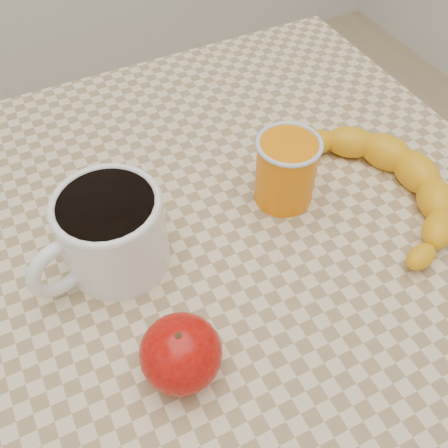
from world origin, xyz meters
name	(u,v)px	position (x,y,z in m)	size (l,w,h in m)	color
ground	(224,429)	(0.00, 0.00, 0.00)	(3.00, 3.00, 0.00)	tan
table	(224,273)	(0.00, 0.00, 0.66)	(0.80, 0.80, 0.75)	beige
coffee_mug	(110,231)	(-0.13, 0.02, 0.81)	(0.18, 0.15, 0.10)	white
orange_juice_glass	(286,170)	(0.10, 0.02, 0.80)	(0.08, 0.08, 0.09)	orange
apple	(181,353)	(-0.11, -0.14, 0.79)	(0.10, 0.10, 0.07)	#900405
banana	(375,184)	(0.20, -0.03, 0.77)	(0.23, 0.31, 0.05)	#F4B015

